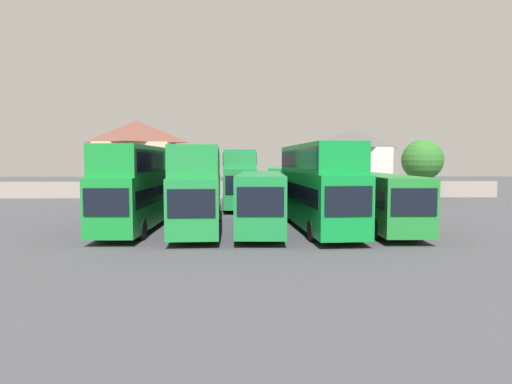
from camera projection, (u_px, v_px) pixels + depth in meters
The scene contains 14 objects.
ground at pixel (251, 202), 44.43m from camera, with size 140.00×140.00×0.00m, color #424247.
depot_boundary_wall at pixel (251, 190), 49.62m from camera, with size 56.00×0.50×1.80m, color gray.
bus_1 at pixel (137, 183), 26.54m from camera, with size 2.75×11.19×4.99m.
bus_2 at pixel (198, 184), 26.54m from camera, with size 3.09×12.13×4.93m.
bus_3 at pixel (261, 197), 26.54m from camera, with size 3.04×11.95×3.41m.
bus_4 at pixel (318, 182), 26.42m from camera, with size 3.35×12.13×5.09m.
bus_5 at pixel (379, 198), 26.74m from camera, with size 2.76×11.48×3.31m.
bus_6 at pixel (190, 175), 39.62m from camera, with size 3.11×10.77×5.07m.
bus_7 at pixel (238, 176), 39.27m from camera, with size 3.10×11.57×5.00m.
bus_8 at pixel (282, 185), 39.35m from camera, with size 3.09×10.63×3.53m.
bus_9 at pixel (309, 184), 40.00m from camera, with size 3.25×10.93×3.54m.
house_terrace_left at pixel (137, 156), 56.62m from camera, with size 9.56×7.97×9.25m.
house_terrace_centre at pixel (352, 160), 56.38m from camera, with size 8.63×7.77×8.19m.
tree_left_of_lot at pixel (422, 160), 47.95m from camera, with size 4.42×4.42×6.42m.
Camera 1 is at (-0.88, -26.24, 4.16)m, focal length 31.10 mm.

